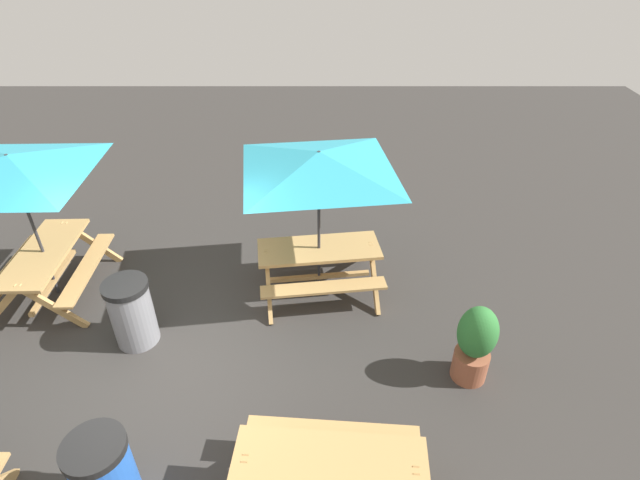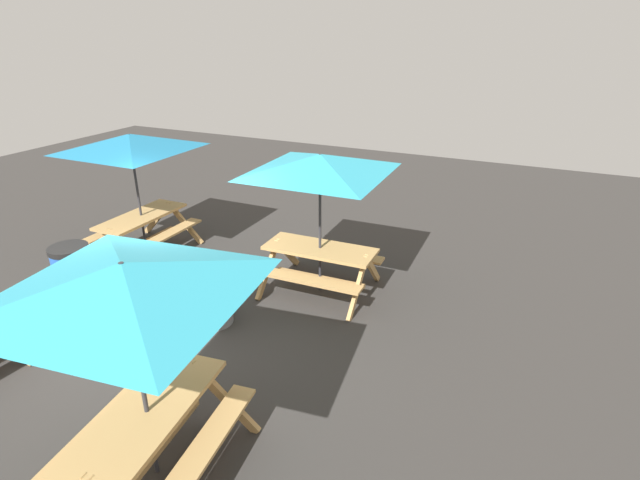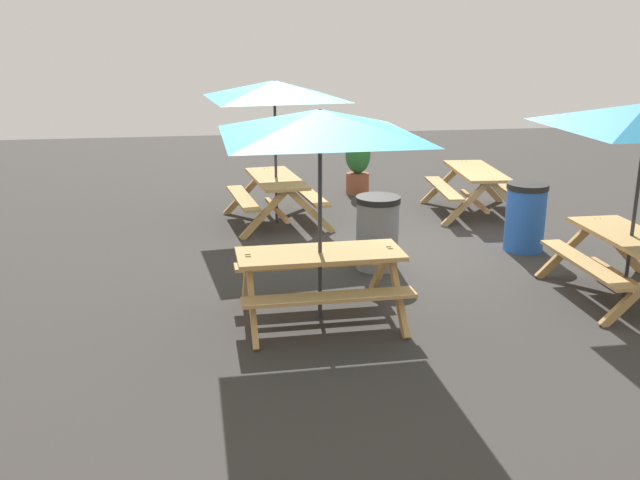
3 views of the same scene
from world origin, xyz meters
The scene contains 7 objects.
ground_plane centered at (0.00, 0.00, 0.00)m, with size 24.00×24.00×0.00m, color #33302D.
picnic_table_0 centered at (1.99, 1.72, 1.99)m, with size 2.81×2.81×2.34m.
picnic_table_1 centered at (-2.04, 1.62, 1.99)m, with size 2.83×2.83×2.34m.
picnic_table_3 centered at (2.10, -1.71, 0.56)m, with size 1.90×1.65×0.81m.
trash_bin_gray centered at (-0.48, 0.61, 0.49)m, with size 0.59×0.59×0.98m.
trash_bin_blue centered at (-0.03, -1.66, 0.49)m, with size 0.59×0.59×0.98m.
potted_plant_0 centered at (3.89, -0.02, 0.58)m, with size 0.48×0.48×1.12m.
Camera 1 is at (2.01, -4.31, 5.00)m, focal length 28.00 mm.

